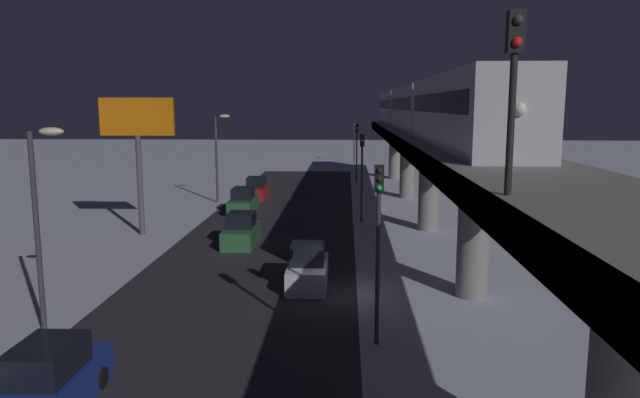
{
  "coord_description": "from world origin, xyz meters",
  "views": [
    {
      "loc": [
        -0.7,
        25.56,
        8.41
      ],
      "look_at": [
        1.11,
        -14.64,
        2.01
      ],
      "focal_mm": 33.09,
      "sensor_mm": 36.0,
      "label": 1
    }
  ],
  "objects_px": {
    "traffic_light_near": "(378,229)",
    "subway_train": "(418,108)",
    "commercial_billboard": "(137,130)",
    "sedan_blue": "(48,385)",
    "traffic_light_distant": "(354,134)",
    "sedan_green": "(241,232)",
    "traffic_light_mid": "(362,165)",
    "sedan_red": "(257,190)",
    "sedan_white": "(308,269)",
    "rail_signal": "(514,71)",
    "sedan_green_2": "(243,202)",
    "traffic_light_far": "(357,144)"
  },
  "relations": [
    {
      "from": "rail_signal",
      "to": "traffic_light_far",
      "type": "bearing_deg",
      "value": -87.23
    },
    {
      "from": "sedan_green",
      "to": "traffic_light_mid",
      "type": "relative_size",
      "value": 0.66
    },
    {
      "from": "subway_train",
      "to": "traffic_light_far",
      "type": "relative_size",
      "value": 8.67
    },
    {
      "from": "sedan_white",
      "to": "traffic_light_distant",
      "type": "relative_size",
      "value": 0.64
    },
    {
      "from": "rail_signal",
      "to": "sedan_white",
      "type": "distance_m",
      "value": 16.87
    },
    {
      "from": "subway_train",
      "to": "sedan_green_2",
      "type": "relative_size",
      "value": 12.06
    },
    {
      "from": "sedan_blue",
      "to": "traffic_light_near",
      "type": "relative_size",
      "value": 0.74
    },
    {
      "from": "rail_signal",
      "to": "traffic_light_mid",
      "type": "distance_m",
      "value": 29.63
    },
    {
      "from": "subway_train",
      "to": "commercial_billboard",
      "type": "height_order",
      "value": "subway_train"
    },
    {
      "from": "traffic_light_near",
      "to": "commercial_billboard",
      "type": "height_order",
      "value": "commercial_billboard"
    },
    {
      "from": "sedan_white",
      "to": "traffic_light_near",
      "type": "height_order",
      "value": "traffic_light_near"
    },
    {
      "from": "rail_signal",
      "to": "traffic_light_mid",
      "type": "xyz_separation_m",
      "value": [
        2.49,
        -29.11,
        -4.95
      ]
    },
    {
      "from": "commercial_billboard",
      "to": "traffic_light_near",
      "type": "bearing_deg",
      "value": 129.79
    },
    {
      "from": "subway_train",
      "to": "sedan_red",
      "type": "bearing_deg",
      "value": -22.25
    },
    {
      "from": "sedan_white",
      "to": "sedan_red",
      "type": "distance_m",
      "value": 26.81
    },
    {
      "from": "sedan_green",
      "to": "traffic_light_distant",
      "type": "distance_m",
      "value": 52.64
    },
    {
      "from": "traffic_light_near",
      "to": "commercial_billboard",
      "type": "distance_m",
      "value": 22.9
    },
    {
      "from": "sedan_blue",
      "to": "sedan_white",
      "type": "xyz_separation_m",
      "value": [
        -6.4,
        -11.96,
        0.01
      ]
    },
    {
      "from": "sedan_green",
      "to": "sedan_blue",
      "type": "bearing_deg",
      "value": 84.87
    },
    {
      "from": "sedan_blue",
      "to": "sedan_green",
      "type": "distance_m",
      "value": 20.12
    },
    {
      "from": "subway_train",
      "to": "traffic_light_mid",
      "type": "relative_size",
      "value": 8.67
    },
    {
      "from": "rail_signal",
      "to": "sedan_green",
      "type": "distance_m",
      "value": 25.31
    },
    {
      "from": "sedan_blue",
      "to": "rail_signal",
      "type": "bearing_deg",
      "value": 171.93
    },
    {
      "from": "traffic_light_near",
      "to": "subway_train",
      "type": "bearing_deg",
      "value": -99.35
    },
    {
      "from": "subway_train",
      "to": "sedan_red",
      "type": "height_order",
      "value": "subway_train"
    },
    {
      "from": "rail_signal",
      "to": "sedan_green",
      "type": "height_order",
      "value": "rail_signal"
    },
    {
      "from": "rail_signal",
      "to": "traffic_light_distant",
      "type": "xyz_separation_m",
      "value": [
        2.49,
        -73.7,
        -4.95
      ]
    },
    {
      "from": "rail_signal",
      "to": "traffic_light_mid",
      "type": "bearing_deg",
      "value": -85.11
    },
    {
      "from": "rail_signal",
      "to": "subway_train",
      "type": "bearing_deg",
      "value": -93.35
    },
    {
      "from": "sedan_blue",
      "to": "sedan_green",
      "type": "height_order",
      "value": "same"
    },
    {
      "from": "rail_signal",
      "to": "sedan_red",
      "type": "bearing_deg",
      "value": -73.45
    },
    {
      "from": "traffic_light_distant",
      "to": "commercial_billboard",
      "type": "height_order",
      "value": "commercial_billboard"
    },
    {
      "from": "sedan_red",
      "to": "commercial_billboard",
      "type": "height_order",
      "value": "commercial_billboard"
    },
    {
      "from": "sedan_green_2",
      "to": "traffic_light_distant",
      "type": "xyz_separation_m",
      "value": [
        -9.3,
        -41.07,
        3.4
      ]
    },
    {
      "from": "sedan_blue",
      "to": "traffic_light_distant",
      "type": "bearing_deg",
      "value": -97.36
    },
    {
      "from": "sedan_green",
      "to": "sedan_red",
      "type": "bearing_deg",
      "value": -84.28
    },
    {
      "from": "sedan_green_2",
      "to": "traffic_light_mid",
      "type": "distance_m",
      "value": 10.51
    },
    {
      "from": "commercial_billboard",
      "to": "sedan_white",
      "type": "bearing_deg",
      "value": 137.57
    },
    {
      "from": "traffic_light_mid",
      "to": "commercial_billboard",
      "type": "relative_size",
      "value": 0.72
    },
    {
      "from": "sedan_red",
      "to": "sedan_white",
      "type": "bearing_deg",
      "value": 103.81
    },
    {
      "from": "sedan_blue",
      "to": "sedan_green_2",
      "type": "relative_size",
      "value": 1.03
    },
    {
      "from": "traffic_light_far",
      "to": "rail_signal",
      "type": "bearing_deg",
      "value": 92.77
    },
    {
      "from": "sedan_green",
      "to": "traffic_light_mid",
      "type": "height_order",
      "value": "traffic_light_mid"
    },
    {
      "from": "sedan_white",
      "to": "traffic_light_mid",
      "type": "height_order",
      "value": "traffic_light_mid"
    },
    {
      "from": "sedan_red",
      "to": "traffic_light_mid",
      "type": "xyz_separation_m",
      "value": [
        -9.3,
        10.55,
        3.4
      ]
    },
    {
      "from": "subway_train",
      "to": "sedan_white",
      "type": "relative_size",
      "value": 13.54
    },
    {
      "from": "sedan_red",
      "to": "sedan_blue",
      "type": "bearing_deg",
      "value": 90.0
    },
    {
      "from": "subway_train",
      "to": "traffic_light_far",
      "type": "height_order",
      "value": "subway_train"
    },
    {
      "from": "rail_signal",
      "to": "sedan_green",
      "type": "bearing_deg",
      "value": -65.29
    },
    {
      "from": "subway_train",
      "to": "sedan_white",
      "type": "xyz_separation_m",
      "value": [
        7.38,
        20.39,
        -7.41
      ]
    }
  ]
}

